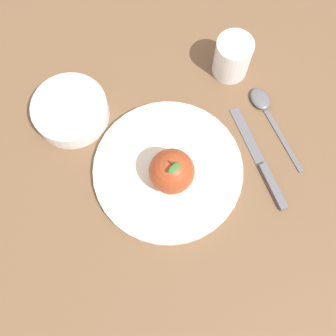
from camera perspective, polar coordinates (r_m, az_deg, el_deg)
name	(u,v)px	position (r m, az deg, el deg)	size (l,w,h in m)	color
ground_plane	(176,174)	(0.72, 1.16, -0.87)	(2.40, 2.40, 0.00)	brown
dinner_plate	(168,170)	(0.71, 0.00, -0.29)	(0.27, 0.27, 0.02)	silver
apple	(172,171)	(0.66, 0.52, -0.49)	(0.08, 0.08, 0.09)	#9E3D1E
side_bowl	(70,110)	(0.76, -13.81, 8.09)	(0.14, 0.14, 0.04)	white
cup	(233,56)	(0.78, 9.22, 15.50)	(0.07, 0.07, 0.08)	white
knife	(263,166)	(0.74, 13.40, 0.25)	(0.21, 0.03, 0.01)	#59595E
spoon	(265,108)	(0.78, 13.76, 8.29)	(0.18, 0.03, 0.01)	#59595E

